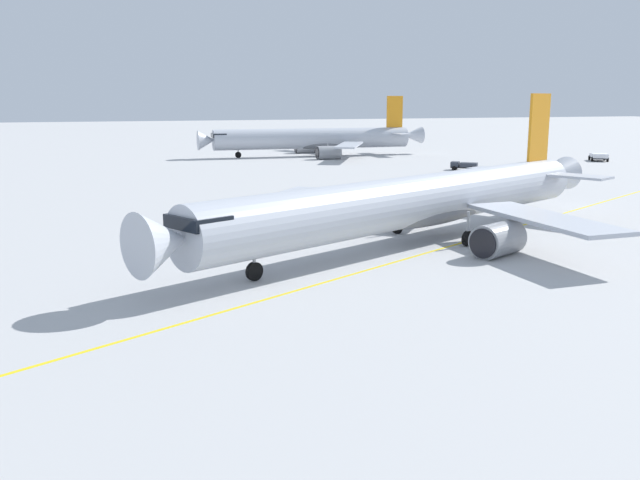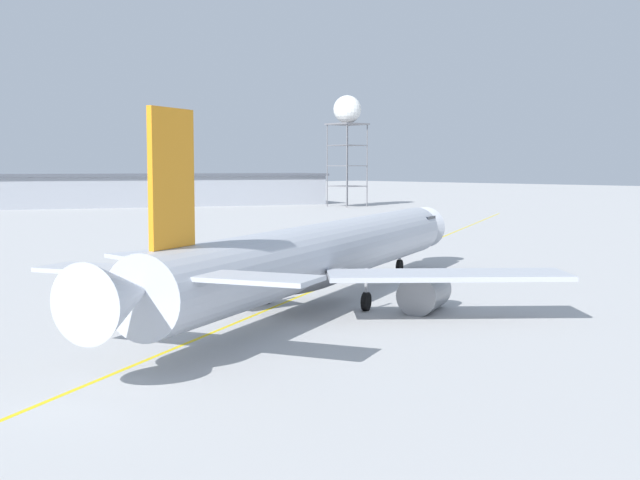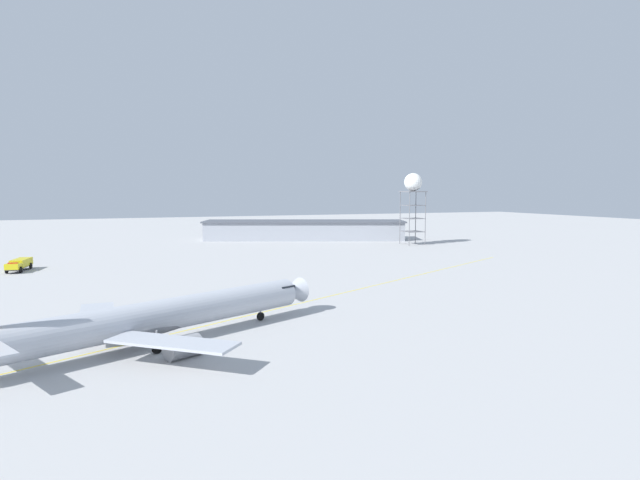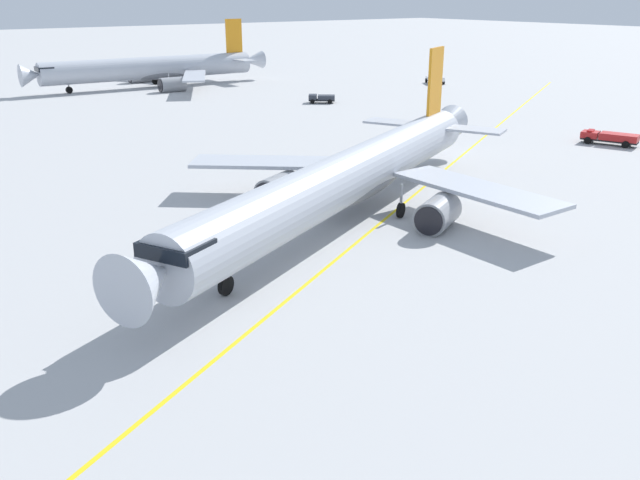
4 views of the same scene
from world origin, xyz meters
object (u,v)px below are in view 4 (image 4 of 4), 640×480
airliner_main (353,177)px  baggage_truck_truck (321,98)px  airliner_secondary (154,69)px  pushback_tug_truck (435,79)px  ops_pickup_truck (610,137)px

airliner_main → baggage_truck_truck: (30.55, 45.06, -2.24)m
airliner_secondary → pushback_tug_truck: (42.37, -25.70, -2.21)m
pushback_tug_truck → ops_pickup_truck: ops_pickup_truck is taller
ops_pickup_truck → pushback_tug_truck: bearing=-44.9°
airliner_secondary → baggage_truck_truck: (12.47, -31.75, -2.30)m
baggage_truck_truck → pushback_tug_truck: bearing=-130.1°
airliner_main → ops_pickup_truck: (37.90, 2.96, -2.14)m
baggage_truck_truck → pushback_tug_truck: 30.51m
airliner_main → baggage_truck_truck: bearing=-149.4°
baggage_truck_truck → ops_pickup_truck: 42.73m
airliner_secondary → ops_pickup_truck: (19.82, -73.85, -2.20)m
pushback_tug_truck → ops_pickup_truck: (-22.55, -48.15, 0.01)m
pushback_tug_truck → baggage_truck_truck: bearing=132.3°
airliner_main → pushback_tug_truck: airliner_main is taller
airliner_main → pushback_tug_truck: (60.45, 51.11, -2.15)m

